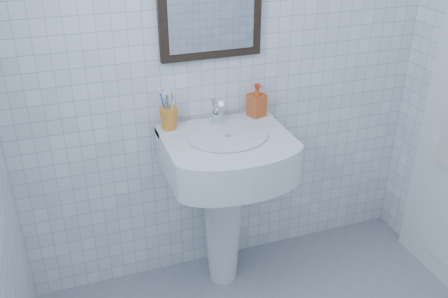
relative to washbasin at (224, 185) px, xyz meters
name	(u,v)px	position (x,y,z in m)	size (l,w,h in m)	color
wall_back	(227,53)	(0.09, 0.21, 0.62)	(2.20, 0.02, 2.50)	white
washbasin	(224,185)	(0.00, 0.00, 0.00)	(0.61, 0.44, 0.93)	white
faucet	(217,113)	(0.00, 0.11, 0.35)	(0.06, 0.12, 0.14)	silver
toothbrush_cup	(169,118)	(-0.24, 0.13, 0.35)	(0.09, 0.09, 0.11)	orange
soap_dispenser	(257,100)	(0.22, 0.13, 0.39)	(0.08, 0.08, 0.17)	#DD5215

